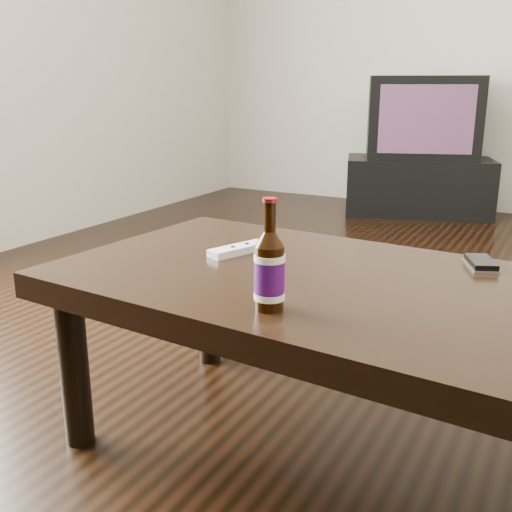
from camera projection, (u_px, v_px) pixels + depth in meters
The scene contains 7 objects.
floor at pixel (432, 404), 1.77m from camera, with size 5.00×6.00×0.01m, color black.
tv_stand at pixel (418, 186), 4.29m from camera, with size 1.00×0.50×0.40m, color black.
tv at pixel (423, 118), 4.16m from camera, with size 0.86×0.68×0.56m.
coffee_table at pixel (320, 302), 1.41m from camera, with size 1.31×0.82×0.47m.
beer_bottle at pixel (269, 271), 1.17m from camera, with size 0.08×0.08×0.22m.
phone at pixel (481, 263), 1.46m from camera, with size 0.10×0.13×0.02m.
remote at pixel (239, 249), 1.59m from camera, with size 0.11×0.18×0.02m.
Camera 1 is at (0.30, -1.63, 0.91)m, focal length 42.00 mm.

